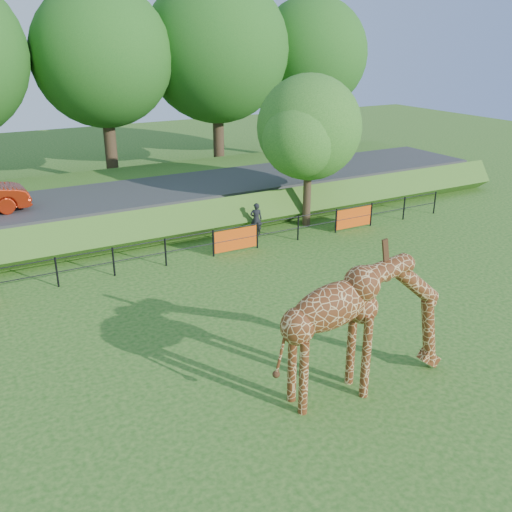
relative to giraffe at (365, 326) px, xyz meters
name	(u,v)px	position (x,y,z in m)	size (l,w,h in m)	color
ground	(273,364)	(-1.36, 2.00, -1.73)	(90.00, 90.00, 0.00)	#1D5214
giraffe	(365,326)	(0.00, 0.00, 0.00)	(4.84, 0.89, 3.46)	#582A12
perimeter_fence	(166,252)	(-1.36, 10.00, -1.18)	(28.07, 0.10, 1.10)	black
embankment	(110,202)	(-1.36, 17.50, -1.08)	(40.00, 9.00, 1.30)	#1D5214
road	(118,195)	(-1.36, 16.00, -0.37)	(40.00, 5.00, 0.12)	#333335
visitor	(256,219)	(3.40, 11.47, -1.00)	(0.53, 0.35, 1.46)	black
tree_east	(311,131)	(6.23, 11.64, 2.55)	(5.40, 4.71, 6.76)	#342417
bg_tree_line	(100,55)	(0.53, 24.00, 5.46)	(37.30, 8.80, 11.82)	#342417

